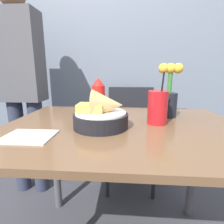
{
  "coord_description": "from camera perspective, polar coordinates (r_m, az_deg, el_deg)",
  "views": [
    {
      "loc": [
        0.01,
        -0.75,
        0.98
      ],
      "look_at": [
        -0.05,
        -0.01,
        0.81
      ],
      "focal_mm": 28.0,
      "sensor_mm": 36.0,
      "label": 1
    }
  ],
  "objects": [
    {
      "name": "wall_window",
      "position": [
        1.78,
        4.3,
        23.39
      ],
      "size": [
        7.0,
        0.06,
        2.6
      ],
      "color": "slate",
      "rests_on": "ground_plane"
    },
    {
      "name": "dining_table",
      "position": [
        0.83,
        3.26,
        -11.54
      ],
      "size": [
        1.06,
        0.78,
        0.75
      ],
      "color": "brown",
      "rests_on": "ground_plane"
    },
    {
      "name": "chair_far_window",
      "position": [
        1.56,
        6.02,
        -4.52
      ],
      "size": [
        0.4,
        0.4,
        0.84
      ],
      "color": "black",
      "rests_on": "ground_plane"
    },
    {
      "name": "food_basket",
      "position": [
        0.73,
        -3.14,
        -0.65
      ],
      "size": [
        0.23,
        0.23,
        0.16
      ],
      "color": "black",
      "rests_on": "dining_table"
    },
    {
      "name": "ketchup_bottle",
      "position": [
        0.91,
        -4.43,
        4.6
      ],
      "size": [
        0.07,
        0.07,
        0.2
      ],
      "color": "red",
      "rests_on": "dining_table"
    },
    {
      "name": "drink_cup",
      "position": [
        0.81,
        14.63,
        1.1
      ],
      "size": [
        0.09,
        0.09,
        0.23
      ],
      "color": "red",
      "rests_on": "dining_table"
    },
    {
      "name": "flower_vase",
      "position": [
        0.95,
        18.12,
        5.64
      ],
      "size": [
        0.12,
        0.09,
        0.27
      ],
      "color": "black",
      "rests_on": "dining_table"
    },
    {
      "name": "napkin",
      "position": [
        0.7,
        -25.55,
        -7.21
      ],
      "size": [
        0.18,
        0.14,
        0.01
      ],
      "color": "white",
      "rests_on": "dining_table"
    },
    {
      "name": "person_standing",
      "position": [
        1.49,
        -27.4,
        8.69
      ],
      "size": [
        0.32,
        0.18,
        1.57
      ],
      "color": "#2D3347",
      "rests_on": "ground_plane"
    }
  ]
}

